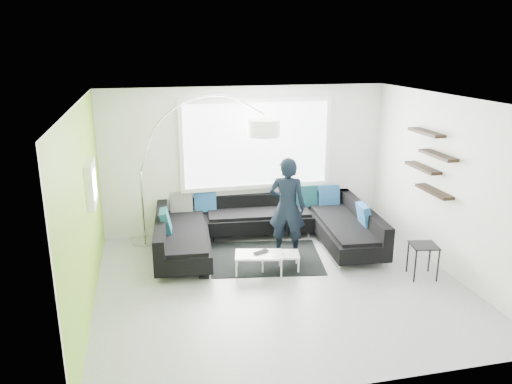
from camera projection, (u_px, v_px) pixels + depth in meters
ground at (280, 283)px, 7.70m from camera, size 5.50×5.50×0.00m
room_shell at (280, 166)px, 7.38m from camera, size 5.54×5.04×2.82m
sectional_sofa at (265, 229)px, 8.91m from camera, size 4.00×2.65×0.83m
rug at (260, 258)px, 8.60m from camera, size 2.27×1.80×0.01m
coffee_table at (269, 261)px, 8.10m from camera, size 1.07×0.76×0.32m
arc_lamp at (140, 172)px, 8.89m from camera, size 2.74×1.67×2.72m
side_table at (423, 261)px, 7.85m from camera, size 0.46×0.46×0.54m
person at (287, 207)px, 8.53m from camera, size 0.93×0.87×1.74m
laptop at (263, 253)px, 8.00m from camera, size 0.43×0.42×0.02m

